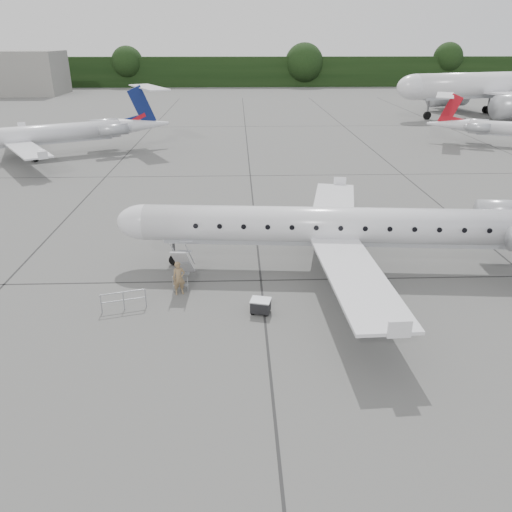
{
  "coord_description": "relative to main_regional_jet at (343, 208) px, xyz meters",
  "views": [
    {
      "loc": [
        -7.18,
        -20.67,
        12.72
      ],
      "look_at": [
        -6.32,
        3.13,
        2.3
      ],
      "focal_mm": 35.0,
      "sensor_mm": 36.0,
      "label": 1
    }
  ],
  "objects": [
    {
      "name": "ground",
      "position": [
        1.23,
        -6.41,
        -3.79
      ],
      "size": [
        320.0,
        320.0,
        0.0
      ],
      "primitive_type": "plane",
      "color": "slate",
      "rests_on": "ground"
    },
    {
      "name": "treeline",
      "position": [
        1.23,
        123.59,
        0.21
      ],
      "size": [
        260.0,
        4.0,
        8.0
      ],
      "primitive_type": "cube",
      "color": "black",
      "rests_on": "ground"
    },
    {
      "name": "main_regional_jet",
      "position": [
        0.0,
        0.0,
        0.0
      ],
      "size": [
        31.24,
        23.67,
        7.58
      ],
      "primitive_type": null,
      "rotation": [
        0.0,
        0.0,
        -0.08
      ],
      "color": "silver",
      "rests_on": "ground"
    },
    {
      "name": "airstair",
      "position": [
        -9.1,
        -1.59,
        -2.6
      ],
      "size": [
        1.05,
        2.53,
        2.38
      ],
      "primitive_type": null,
      "rotation": [
        0.0,
        0.0,
        -0.08
      ],
      "color": "silver",
      "rests_on": "ground"
    },
    {
      "name": "passenger",
      "position": [
        -9.21,
        -2.97,
        -2.85
      ],
      "size": [
        0.78,
        0.62,
        1.87
      ],
      "primitive_type": "imported",
      "rotation": [
        0.0,
        0.0,
        0.28
      ],
      "color": "olive",
      "rests_on": "ground"
    },
    {
      "name": "safety_railing",
      "position": [
        -11.86,
        -4.61,
        -3.29
      ],
      "size": [
        2.14,
        0.66,
        1.0
      ],
      "primitive_type": null,
      "rotation": [
        0.0,
        0.0,
        0.27
      ],
      "color": "#9A9DA2",
      "rests_on": "ground"
    },
    {
      "name": "baggage_cart",
      "position": [
        -4.92,
        -5.2,
        -3.39
      ],
      "size": [
        1.09,
        0.96,
        0.81
      ],
      "primitive_type": null,
      "rotation": [
        0.0,
        0.0,
        -0.25
      ],
      "color": "black",
      "rests_on": "ground"
    },
    {
      "name": "bg_narrowbody",
      "position": [
        38.85,
        62.86,
        3.61
      ],
      "size": [
        47.93,
        40.1,
        14.8
      ],
      "primitive_type": null,
      "rotation": [
        0.0,
        0.0,
        0.29
      ],
      "color": "silver",
      "rests_on": "ground"
    },
    {
      "name": "bg_regional_left",
      "position": [
        -30.28,
        30.24,
        -0.06
      ],
      "size": [
        34.61,
        31.02,
        7.47
      ],
      "primitive_type": null,
      "rotation": [
        0.0,
        0.0,
        0.46
      ],
      "color": "silver",
      "rests_on": "ground"
    }
  ]
}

